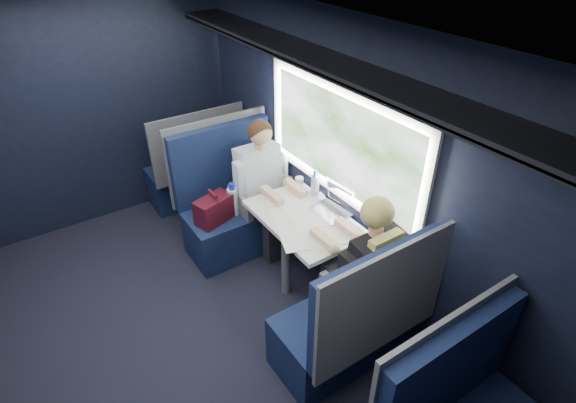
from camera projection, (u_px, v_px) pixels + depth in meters
ground at (195, 335)px, 3.60m from camera, size 2.80×4.20×0.01m
room_shell at (171, 174)px, 2.80m from camera, size 3.00×4.40×2.40m
table at (301, 225)px, 3.71m from camera, size 0.62×1.00×0.74m
seat_bay_near at (233, 208)px, 4.36m from camera, size 1.04×0.62×1.26m
seat_bay_far at (351, 324)px, 3.16m from camera, size 1.04×0.62×1.26m
seat_row_front at (195, 170)px, 5.02m from camera, size 1.04×0.51×1.16m
man at (264, 181)px, 4.20m from camera, size 0.53×0.56×1.32m
woman at (366, 264)px, 3.22m from camera, size 0.53×0.56×1.32m
papers at (306, 220)px, 3.65m from camera, size 0.74×0.88×0.01m
laptop at (335, 204)px, 3.73m from camera, size 0.27×0.34×0.24m
bottle_small at (315, 185)px, 3.90m from camera, size 0.07×0.07×0.24m
cup at (299, 182)px, 4.05m from camera, size 0.08×0.08×0.10m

